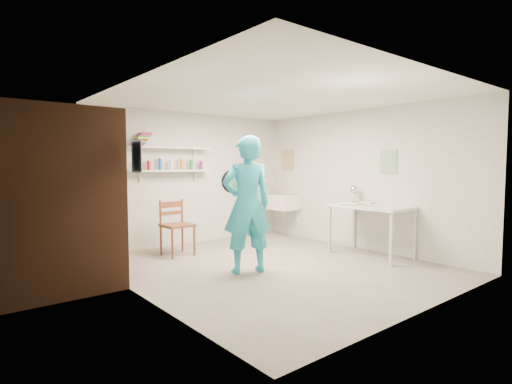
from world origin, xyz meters
TOP-DOWN VIEW (x-y plane):
  - floor at (0.00, 0.00)m, footprint 4.00×4.50m
  - ceiling at (0.00, 0.00)m, footprint 4.00×4.50m
  - wall_back at (0.00, 2.26)m, footprint 4.00×0.02m
  - wall_front at (0.00, -2.26)m, footprint 4.00×0.02m
  - wall_left at (-2.01, 0.00)m, footprint 0.02×4.50m
  - wall_right at (2.01, 0.00)m, footprint 0.02×4.50m
  - doorway_recess at (-1.99, 1.05)m, footprint 0.02×0.90m
  - corridor_box at (-2.70, 1.05)m, footprint 1.40×1.50m
  - door_lintel at (-1.97, 1.05)m, footprint 0.06×1.05m
  - door_jamb_near at (-1.97, 0.55)m, footprint 0.06×0.10m
  - door_jamb_far at (-1.97, 1.55)m, footprint 0.06×0.10m
  - shelf_lower at (-0.50, 2.13)m, footprint 1.50×0.22m
  - shelf_upper at (-0.50, 2.13)m, footprint 1.50×0.22m
  - ledge_shelf at (1.35, 2.17)m, footprint 0.70×0.14m
  - poster_left at (-1.99, 0.05)m, footprint 0.01×0.28m
  - poster_right_a at (1.99, 1.80)m, footprint 0.01×0.34m
  - poster_right_b at (1.99, -0.55)m, footprint 0.01×0.30m
  - belfast_sink at (1.75, 1.70)m, footprint 0.48×0.60m
  - man at (-0.48, 0.01)m, footprint 0.78×0.64m
  - wall_clock at (-0.55, 0.21)m, footprint 0.32×0.14m
  - wooden_chair at (-0.73, 1.50)m, footprint 0.47×0.45m
  - work_table at (1.64, -0.48)m, footprint 0.73×1.22m
  - desk_lamp at (1.84, 0.00)m, footprint 0.15×0.15m
  - spray_cans at (-0.50, 2.13)m, footprint 1.26×0.06m
  - book_stack at (-1.03, 2.13)m, footprint 0.32×0.14m
  - ledge_pots at (1.35, 2.17)m, footprint 0.48×0.07m
  - papers at (1.64, -0.48)m, footprint 0.30×0.22m

SIDE VIEW (x-z plane):
  - floor at x=0.00m, z-range -0.02..0.00m
  - work_table at x=1.64m, z-range 0.00..0.81m
  - wooden_chair at x=-0.73m, z-range 0.00..0.98m
  - belfast_sink at x=1.75m, z-range 0.55..0.85m
  - papers at x=1.64m, z-range 0.81..0.84m
  - man at x=-0.48m, z-range 0.00..1.84m
  - doorway_recess at x=-1.99m, z-range 0.00..2.00m
  - door_jamb_near at x=-1.97m, z-range 0.00..2.00m
  - door_jamb_far at x=-1.97m, z-range 0.00..2.00m
  - desk_lamp at x=1.84m, z-range 0.96..1.11m
  - corridor_box at x=-2.70m, z-range 0.00..2.10m
  - ledge_shelf at x=1.35m, z-range 1.11..1.14m
  - ledge_pots at x=1.35m, z-range 1.14..1.22m
  - wall_back at x=0.00m, z-range 0.00..2.40m
  - wall_front at x=0.00m, z-range 0.00..2.40m
  - wall_left at x=-2.01m, z-range 0.00..2.40m
  - wall_right at x=2.01m, z-range 0.00..2.40m
  - wall_clock at x=-0.55m, z-range 1.06..1.40m
  - shelf_lower at x=-0.50m, z-range 1.34..1.36m
  - spray_cans at x=-0.50m, z-range 1.36..1.53m
  - poster_right_b at x=1.99m, z-range 1.31..1.69m
  - poster_left at x=-1.99m, z-range 1.37..1.73m
  - poster_right_a at x=1.99m, z-range 1.34..1.76m
  - shelf_upper at x=-0.50m, z-range 1.74..1.76m
  - book_stack at x=-1.03m, z-range 1.77..1.99m
  - door_lintel at x=-1.97m, z-range 2.00..2.10m
  - ceiling at x=0.00m, z-range 2.40..2.42m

